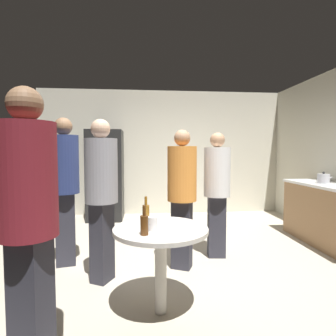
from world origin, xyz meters
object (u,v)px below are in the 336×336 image
at_px(plastic_cup_white, 152,224).
at_px(person_in_navy_shirt, 64,179).
at_px(person_in_maroon_shirt, 28,209).
at_px(person_in_orange_shirt, 182,188).
at_px(person_in_white_shirt, 217,185).
at_px(person_in_gray_shirt, 101,187).
at_px(refrigerator, 105,175).
at_px(kettle, 324,179).
at_px(beer_bottle_brown, 144,224).
at_px(foreground_table, 161,240).
at_px(beer_bottle_amber, 146,212).

relative_size(plastic_cup_white, person_in_navy_shirt, 0.06).
relative_size(person_in_maroon_shirt, person_in_orange_shirt, 1.08).
distance_m(plastic_cup_white, person_in_white_shirt, 1.54).
distance_m(person_in_gray_shirt, person_in_white_shirt, 1.49).
distance_m(refrigerator, person_in_orange_shirt, 2.74).
bearing_deg(person_in_navy_shirt, person_in_maroon_shirt, -3.68).
relative_size(refrigerator, person_in_navy_shirt, 1.01).
height_order(plastic_cup_white, person_in_navy_shirt, person_in_navy_shirt).
bearing_deg(person_in_maroon_shirt, person_in_gray_shirt, 10.74).
bearing_deg(person_in_gray_shirt, person_in_navy_shirt, 164.45).
bearing_deg(person_in_orange_shirt, kettle, 131.12).
height_order(kettle, beer_bottle_brown, kettle).
xyz_separation_m(kettle, person_in_maroon_shirt, (-3.37, -2.12, 0.06)).
relative_size(foreground_table, person_in_white_shirt, 0.49).
height_order(foreground_table, person_in_orange_shirt, person_in_orange_shirt).
relative_size(beer_bottle_amber, beer_bottle_brown, 1.00).
bearing_deg(refrigerator, person_in_maroon_shirt, -88.97).
bearing_deg(person_in_white_shirt, person_in_navy_shirt, -81.15).
xyz_separation_m(beer_bottle_brown, person_in_navy_shirt, (-0.94, 1.28, 0.22)).
bearing_deg(person_in_orange_shirt, foreground_table, 4.74).
distance_m(beer_bottle_amber, person_in_orange_shirt, 0.80).
xyz_separation_m(person_in_white_shirt, person_in_orange_shirt, (-0.50, -0.30, 0.01)).
relative_size(kettle, foreground_table, 0.30).
xyz_separation_m(beer_bottle_brown, plastic_cup_white, (0.07, 0.11, -0.03)).
height_order(kettle, person_in_maroon_shirt, person_in_maroon_shirt).
height_order(person_in_white_shirt, person_in_orange_shirt, person_in_orange_shirt).
bearing_deg(beer_bottle_brown, kettle, 33.03).
height_order(refrigerator, person_in_white_shirt, refrigerator).
bearing_deg(plastic_cup_white, person_in_orange_shirt, 68.07).
height_order(kettle, person_in_gray_shirt, person_in_gray_shirt).
height_order(beer_bottle_amber, person_in_navy_shirt, person_in_navy_shirt).
height_order(foreground_table, beer_bottle_amber, beer_bottle_amber).
bearing_deg(plastic_cup_white, person_in_gray_shirt, 125.83).
xyz_separation_m(foreground_table, person_in_navy_shirt, (-1.08, 1.09, 0.41)).
height_order(beer_bottle_amber, person_in_gray_shirt, person_in_gray_shirt).
relative_size(kettle, person_in_gray_shirt, 0.14).
bearing_deg(person_in_white_shirt, person_in_orange_shirt, -52.64).
distance_m(beer_bottle_amber, plastic_cup_white, 0.30).
height_order(beer_bottle_brown, person_in_white_shirt, person_in_white_shirt).
xyz_separation_m(person_in_gray_shirt, person_in_orange_shirt, (0.89, 0.25, -0.05)).
bearing_deg(refrigerator, person_in_orange_shirt, -63.78).
height_order(refrigerator, person_in_gray_shirt, refrigerator).
distance_m(foreground_table, person_in_white_shirt, 1.46).
bearing_deg(beer_bottle_amber, plastic_cup_white, -80.54).
xyz_separation_m(refrigerator, foreground_table, (0.90, -3.33, -0.27)).
xyz_separation_m(beer_bottle_amber, person_in_white_shirt, (0.93, 0.96, 0.12)).
height_order(refrigerator, person_in_orange_shirt, refrigerator).
distance_m(person_in_gray_shirt, person_in_maroon_shirt, 1.22).
bearing_deg(plastic_cup_white, beer_bottle_amber, 99.46).
distance_m(foreground_table, person_in_orange_shirt, 0.98).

